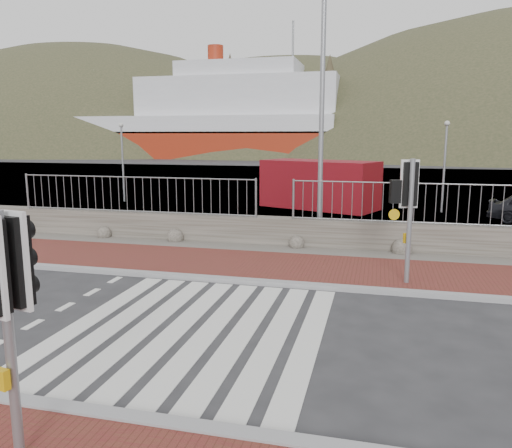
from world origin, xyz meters
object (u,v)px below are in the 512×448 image
(traffic_signal_far, at_px, (409,195))
(shipping_container, at_px, (319,184))
(ferry, at_px, (201,123))
(traffic_signal_near, at_px, (5,286))
(streetlight, at_px, (327,86))

(traffic_signal_far, height_order, shipping_container, traffic_signal_far)
(ferry, relative_size, traffic_signal_far, 16.86)
(traffic_signal_near, bearing_deg, shipping_container, 99.23)
(traffic_signal_far, bearing_deg, ferry, -83.10)
(streetlight, distance_m, shipping_container, 8.82)
(shipping_container, bearing_deg, streetlight, -59.69)
(ferry, height_order, shipping_container, ferry)
(shipping_container, bearing_deg, traffic_signal_near, -69.94)
(streetlight, bearing_deg, traffic_signal_far, -75.86)
(traffic_signal_far, xyz_separation_m, streetlight, (-2.39, 4.41, 2.86))
(streetlight, height_order, shipping_container, streetlight)
(ferry, height_order, traffic_signal_near, ferry)
(traffic_signal_near, relative_size, streetlight, 0.31)
(ferry, height_order, traffic_signal_far, ferry)
(traffic_signal_far, relative_size, streetlight, 0.33)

